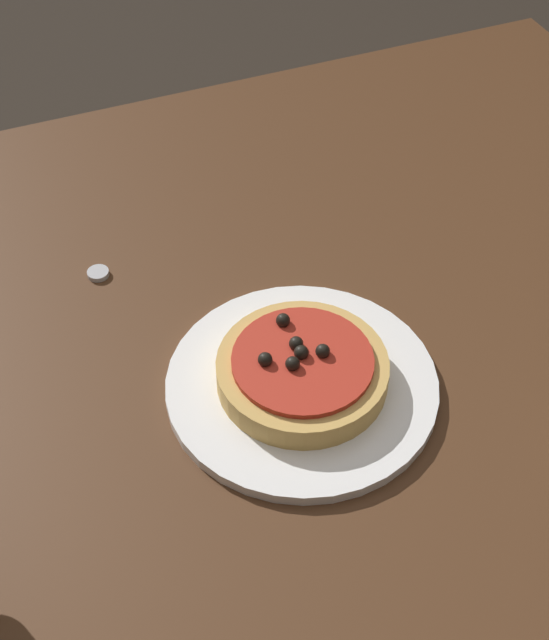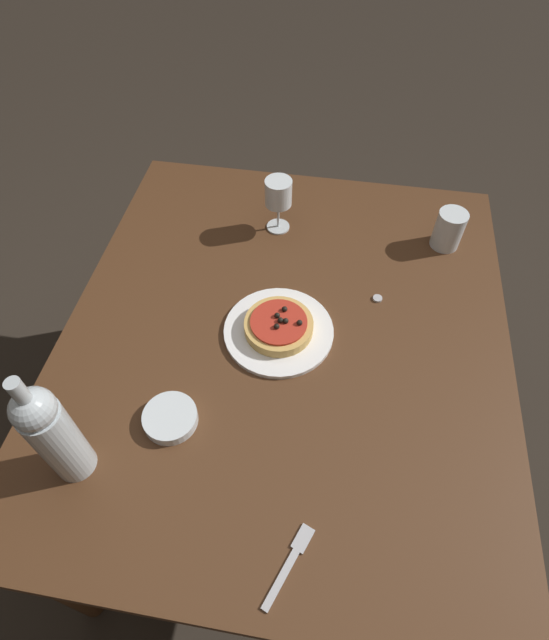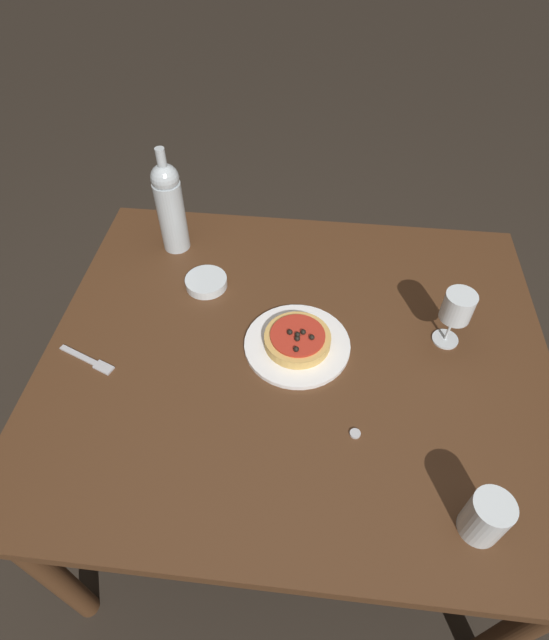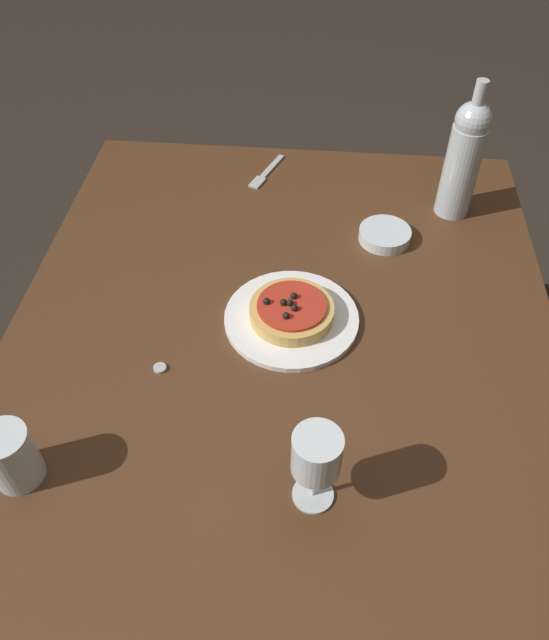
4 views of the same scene
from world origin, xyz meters
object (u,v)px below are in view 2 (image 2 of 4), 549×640
object	(u,v)px
wine_glass	(278,195)
bottle_cap	(377,298)
dinner_plate	(279,330)
pizza	(279,325)
fork	(291,561)
water_cup	(449,230)
wine_bottle	(52,433)
side_bowl	(170,418)
dining_table	(285,352)

from	to	relation	value
wine_glass	bottle_cap	size ratio (longest dim) A/B	6.71
dinner_plate	pizza	bearing A→B (deg)	-70.50
bottle_cap	fork	bearing A→B (deg)	168.63
bottle_cap	dinner_plate	bearing A→B (deg)	121.70
water_cup	dinner_plate	bearing A→B (deg)	132.74
wine_bottle	fork	bearing A→B (deg)	-103.64
fork	water_cup	bearing A→B (deg)	2.73
water_cup	pizza	bearing A→B (deg)	132.75
water_cup	side_bowl	world-z (taller)	water_cup
dinner_plate	wine_glass	distance (m)	0.39
dining_table	dinner_plate	distance (m)	0.09
pizza	wine_glass	size ratio (longest dim) A/B	1.03
wine_bottle	fork	world-z (taller)	wine_bottle
bottle_cap	wine_bottle	bearing A→B (deg)	132.67
pizza	side_bowl	size ratio (longest dim) A/B	1.43
dining_table	side_bowl	xyz separation A→B (m)	(-0.27, 0.21, 0.09)
fork	dinner_plate	bearing A→B (deg)	33.38
dining_table	wine_glass	xyz separation A→B (m)	(0.37, 0.08, 0.20)
water_cup	dining_table	bearing A→B (deg)	134.02
water_cup	fork	bearing A→B (deg)	160.86
dinner_plate	side_bowl	bearing A→B (deg)	144.96
wine_bottle	wine_glass	bearing A→B (deg)	-20.73
side_bowl	dinner_plate	bearing A→B (deg)	-35.04
wine_glass	wine_bottle	size ratio (longest dim) A/B	0.50
side_bowl	fork	distance (m)	0.37
pizza	fork	world-z (taller)	pizza
pizza	wine_glass	distance (m)	0.39
wine_bottle	side_bowl	world-z (taller)	wine_bottle
dining_table	dinner_plate	bearing A→B (deg)	84.80
dining_table	wine_glass	world-z (taller)	wine_glass
dining_table	water_cup	xyz separation A→B (m)	(0.38, -0.39, 0.13)
dining_table	pizza	bearing A→B (deg)	84.44
water_cup	side_bowl	size ratio (longest dim) A/B	0.94
dinner_plate	bottle_cap	world-z (taller)	dinner_plate
dining_table	bottle_cap	world-z (taller)	bottle_cap
pizza	side_bowl	world-z (taller)	pizza
dining_table	side_bowl	size ratio (longest dim) A/B	10.75
wine_glass	side_bowl	size ratio (longest dim) A/B	1.38
dinner_plate	fork	bearing A→B (deg)	-168.49
dining_table	dinner_plate	world-z (taller)	dinner_plate
dining_table	bottle_cap	size ratio (longest dim) A/B	52.18
dinner_plate	wine_bottle	distance (m)	0.55
dining_table	water_cup	size ratio (longest dim) A/B	11.42
pizza	fork	xyz separation A→B (m)	(-0.50, -0.10, -0.03)
side_bowl	bottle_cap	bearing A→B (deg)	-45.55
dining_table	wine_bottle	bearing A→B (deg)	136.93
wine_glass	wine_bottle	distance (m)	0.82
side_bowl	bottle_cap	world-z (taller)	side_bowl
pizza	water_cup	size ratio (longest dim) A/B	1.51
dining_table	fork	bearing A→B (deg)	-170.25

